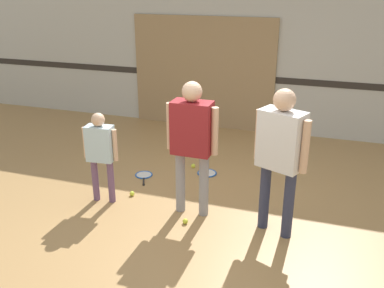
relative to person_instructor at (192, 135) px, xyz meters
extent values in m
plane|color=#A87F4C|center=(0.09, -0.19, -1.06)|extent=(16.00, 16.00, 0.00)
cube|color=beige|center=(0.09, 3.38, 0.54)|extent=(16.00, 0.06, 3.20)
cube|color=#2D2823|center=(0.09, 3.34, -0.03)|extent=(16.00, 0.01, 0.12)
cube|color=#9E7F56|center=(-0.86, 3.32, 0.01)|extent=(2.80, 0.05, 2.14)
cylinder|color=gray|center=(-0.16, 0.00, -0.65)|extent=(0.12, 0.12, 0.82)
cylinder|color=gray|center=(0.16, 0.00, -0.65)|extent=(0.12, 0.12, 0.82)
cube|color=maroon|center=(0.00, 0.00, 0.09)|extent=(0.48, 0.27, 0.65)
sphere|color=#DBAD89|center=(0.00, 0.00, 0.53)|extent=(0.24, 0.24, 0.24)
cylinder|color=#DBAD89|center=(-0.28, 0.01, 0.08)|extent=(0.09, 0.09, 0.58)
cylinder|color=#DBAD89|center=(0.28, -0.01, 0.08)|extent=(0.09, 0.09, 0.58)
cylinder|color=#6B4C70|center=(-1.33, -0.09, -0.76)|extent=(0.09, 0.09, 0.59)
cylinder|color=#6B4C70|center=(-1.10, -0.07, -0.76)|extent=(0.09, 0.09, 0.59)
cube|color=silver|center=(-1.22, -0.08, -0.23)|extent=(0.36, 0.22, 0.47)
sphere|color=#DBAD89|center=(-1.22, -0.08, 0.09)|extent=(0.17, 0.17, 0.17)
cylinder|color=#DBAD89|center=(-1.42, -0.10, -0.23)|extent=(0.06, 0.06, 0.42)
cylinder|color=#DBAD89|center=(-1.01, -0.06, -0.23)|extent=(0.06, 0.06, 0.42)
cylinder|color=#2D334C|center=(1.21, -0.17, -0.64)|extent=(0.12, 0.12, 0.83)
cylinder|color=#2D334C|center=(0.92, -0.05, -0.64)|extent=(0.12, 0.12, 0.83)
cube|color=silver|center=(1.06, -0.11, 0.11)|extent=(0.55, 0.43, 0.66)
sphere|color=#DBAD89|center=(1.06, -0.11, 0.56)|extent=(0.24, 0.24, 0.24)
cylinder|color=#DBAD89|center=(1.33, -0.22, 0.10)|extent=(0.09, 0.09, 0.59)
cylinder|color=#DBAD89|center=(0.80, 0.00, 0.10)|extent=(0.09, 0.09, 0.59)
torus|color=blue|center=(-0.14, 1.16, -1.05)|extent=(0.40, 0.40, 0.02)
cylinder|color=silver|center=(-0.14, 1.16, -1.05)|extent=(0.26, 0.26, 0.01)
cylinder|color=black|center=(-0.25, 1.39, -1.05)|extent=(0.12, 0.22, 0.02)
sphere|color=black|center=(-0.30, 1.50, -1.05)|extent=(0.03, 0.03, 0.03)
torus|color=blue|center=(-1.03, 0.80, -1.05)|extent=(0.35, 0.35, 0.02)
cylinder|color=silver|center=(-1.03, 0.80, -1.05)|extent=(0.23, 0.23, 0.01)
cylinder|color=black|center=(-0.94, 0.59, -1.05)|extent=(0.11, 0.20, 0.02)
sphere|color=black|center=(-0.90, 0.49, -1.05)|extent=(0.03, 0.03, 0.03)
sphere|color=#CCE038|center=(0.01, -0.29, -1.02)|extent=(0.07, 0.07, 0.07)
sphere|color=#CCE038|center=(-0.40, 1.29, -1.02)|extent=(0.07, 0.07, 0.07)
sphere|color=#CCE038|center=(0.92, 0.03, -1.02)|extent=(0.07, 0.07, 0.07)
sphere|color=#CCE038|center=(-0.92, 0.16, -1.02)|extent=(0.07, 0.07, 0.07)
camera|label=1|loc=(1.49, -4.55, 1.78)|focal=40.00mm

